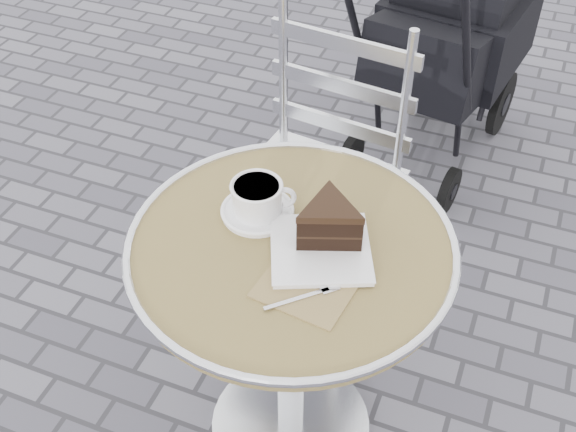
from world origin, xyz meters
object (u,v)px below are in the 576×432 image
at_px(cafe_table, 291,295).
at_px(baby_stroller, 447,47).
at_px(bistro_chair, 327,146).
at_px(cake_plate_set, 327,229).
at_px(cappuccino_set, 258,201).

relative_size(cafe_table, baby_stroller, 0.73).
height_order(cafe_table, baby_stroller, baby_stroller).
bearing_deg(baby_stroller, bistro_chair, -90.71).
distance_m(cake_plate_set, bistro_chair, 0.57).
bearing_deg(cake_plate_set, cappuccino_set, 142.78).
height_order(cafe_table, bistro_chair, bistro_chair).
distance_m(cafe_table, baby_stroller, 1.46).
bearing_deg(cappuccino_set, cafe_table, -54.84).
height_order(cake_plate_set, baby_stroller, baby_stroller).
relative_size(cake_plate_set, baby_stroller, 0.34).
distance_m(cafe_table, bistro_chair, 0.54).
bearing_deg(cappuccino_set, baby_stroller, 59.76).
relative_size(cafe_table, cake_plate_set, 2.16).
bearing_deg(cake_plate_set, baby_stroller, 67.01).
height_order(cappuccino_set, cake_plate_set, cake_plate_set).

